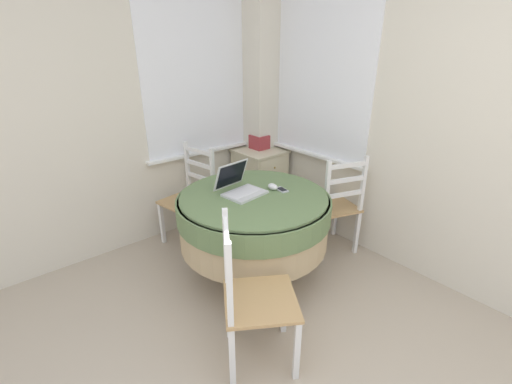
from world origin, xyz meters
name	(u,v)px	position (x,y,z in m)	size (l,w,h in m)	color
corner_room_shell	(260,115)	(1.10, 1.64, 1.28)	(4.23, 4.48, 2.55)	beige
round_dining_table	(254,216)	(0.91, 1.49, 0.55)	(1.17, 1.17, 0.72)	#4C3D2D
laptop	(240,187)	(0.85, 1.59, 0.77)	(0.33, 0.34, 0.23)	silver
computer_mouse	(273,187)	(1.09, 1.47, 0.75)	(0.06, 0.09, 0.05)	white
cell_phone	(282,190)	(1.13, 1.41, 0.73)	(0.08, 0.12, 0.01)	#B2B7BC
dining_chair_near_back_window	(191,198)	(0.82, 2.31, 0.44)	(0.47, 0.47, 0.93)	tan
dining_chair_near_right_window	(334,206)	(1.70, 1.32, 0.44)	(0.52, 0.52, 0.93)	tan
dining_chair_camera_near	(252,299)	(0.37, 0.86, 0.44)	(0.57, 0.56, 0.93)	tan
corner_cabinet	(260,182)	(1.71, 2.35, 0.37)	(0.46, 0.49, 0.73)	beige
storage_box	(259,142)	(1.75, 2.40, 0.81)	(0.16, 0.18, 0.15)	#9E3338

